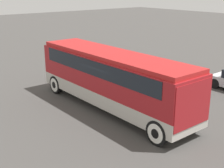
{
  "coord_description": "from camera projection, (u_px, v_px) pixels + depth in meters",
  "views": [
    {
      "loc": [
        12.36,
        -10.02,
        6.44
      ],
      "look_at": [
        0.0,
        0.0,
        1.4
      ],
      "focal_mm": 50.0,
      "sensor_mm": 36.0,
      "label": 1
    }
  ],
  "objects": [
    {
      "name": "parked_car_mid",
      "position": [
        122.0,
        65.0,
        23.39
      ],
      "size": [
        4.65,
        1.98,
        1.47
      ],
      "color": "navy",
      "rests_on": "ground_plane"
    },
    {
      "name": "tour_bus",
      "position": [
        113.0,
        76.0,
        16.47
      ],
      "size": [
        10.53,
        2.5,
        3.12
      ],
      "color": "#B7B2A8",
      "rests_on": "ground_plane"
    },
    {
      "name": "ground_plane",
      "position": [
        112.0,
        108.0,
        17.11
      ],
      "size": [
        120.0,
        120.0,
        0.0
      ],
      "primitive_type": "plane",
      "color": "#423F3D"
    }
  ]
}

